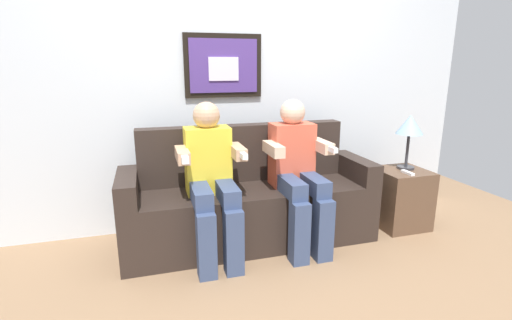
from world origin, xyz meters
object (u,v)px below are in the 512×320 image
Objects in this scene: couch at (250,203)px; table_lamp at (410,127)px; side_table_right at (400,198)px; person_on_left at (211,176)px; person_on_right at (297,169)px; spare_remote_on_table at (408,173)px.

couch is 1.47m from table_lamp.
person_on_left is at bearing -177.85° from side_table_right.
person_on_right reaches higher than side_table_right.
person_on_left reaches higher than side_table_right.
side_table_right is (0.99, 0.06, -0.36)m from person_on_right.
spare_remote_on_table is (0.95, -0.05, -0.10)m from person_on_right.
couch is at bearing 176.96° from table_lamp.
side_table_right is 0.28m from spare_remote_on_table.
table_lamp is at bearing 35.08° from side_table_right.
couch is 1.32m from side_table_right.
person_on_left is 1.71m from table_lamp.
side_table_right is at bearing 2.15° from person_on_left.
person_on_right is (0.65, 0.00, -0.00)m from person_on_left.
person_on_right is 1.07m from table_lamp.
spare_remote_on_table is (1.27, -0.21, 0.20)m from couch.
spare_remote_on_table is (-0.04, -0.11, 0.26)m from side_table_right.
spare_remote_on_table is (1.60, -0.04, -0.10)m from person_on_left.
table_lamp is at bearing 3.23° from person_on_left.
couch reaches higher than spare_remote_on_table.
couch is 4.19× the size of table_lamp.
person_on_right reaches higher than spare_remote_on_table.
person_on_left is 1.60m from spare_remote_on_table.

